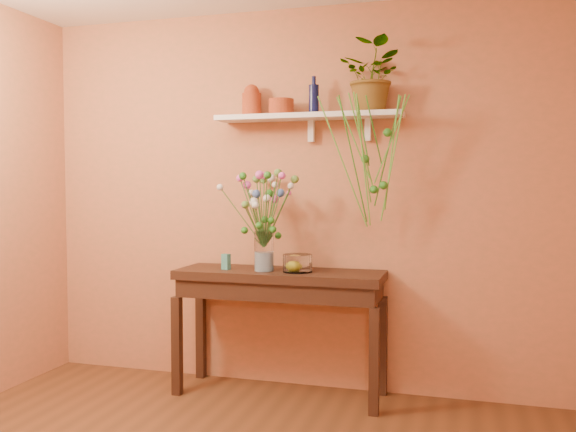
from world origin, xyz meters
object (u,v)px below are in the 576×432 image
object	(u,v)px
sideboard	(280,289)
spider_plant	(374,77)
glass_vase	(264,254)
glass_bowl	(298,264)
blue_bottle	(314,98)
bouquet	(264,196)
terracotta_jug	(252,101)

from	to	relation	value
sideboard	spider_plant	distance (m)	1.56
glass_vase	glass_bowl	size ratio (longest dim) A/B	1.38
blue_bottle	glass_vase	distance (m)	1.12
spider_plant	bouquet	world-z (taller)	spider_plant
terracotta_jug	glass_vase	world-z (taller)	terracotta_jug
blue_bottle	spider_plant	size ratio (longest dim) A/B	0.54
terracotta_jug	blue_bottle	distance (m)	0.46
spider_plant	bouquet	xyz separation A→B (m)	(-0.72, -0.17, -0.80)
glass_bowl	bouquet	bearing A→B (deg)	-177.00
glass_vase	glass_bowl	bearing A→B (deg)	3.33
terracotta_jug	blue_bottle	world-z (taller)	blue_bottle
glass_vase	terracotta_jug	bearing A→B (deg)	128.41
spider_plant	glass_bowl	bearing A→B (deg)	-161.64
bouquet	glass_bowl	distance (m)	0.51
sideboard	glass_bowl	size ratio (longest dim) A/B	7.18
blue_bottle	bouquet	world-z (taller)	blue_bottle
sideboard	terracotta_jug	size ratio (longest dim) A/B	6.33
glass_vase	bouquet	distance (m)	0.39
sideboard	glass_bowl	xyz separation A→B (m)	(0.14, -0.04, 0.18)
terracotta_jug	bouquet	distance (m)	0.71
blue_bottle	spider_plant	world-z (taller)	spider_plant
blue_bottle	sideboard	bearing A→B (deg)	-150.99
blue_bottle	glass_bowl	bearing A→B (deg)	-115.23
blue_bottle	terracotta_jug	bearing A→B (deg)	176.29
bouquet	glass_vase	bearing A→B (deg)	-25.22
terracotta_jug	glass_vase	size ratio (longest dim) A/B	0.82
blue_bottle	spider_plant	distance (m)	0.43
sideboard	terracotta_jug	world-z (taller)	terracotta_jug
blue_bottle	glass_bowl	distance (m)	1.13
sideboard	glass_bowl	world-z (taller)	glass_bowl
blue_bottle	bouquet	xyz separation A→B (m)	(-0.31, -0.17, -0.67)
blue_bottle	glass_bowl	world-z (taller)	blue_bottle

